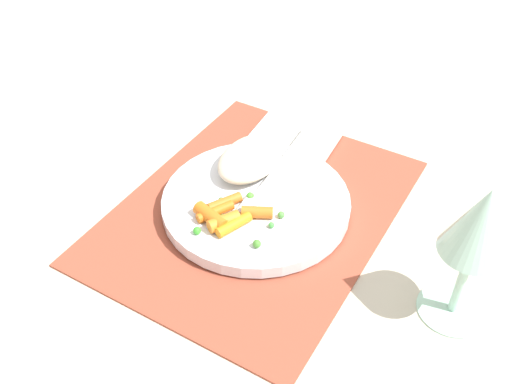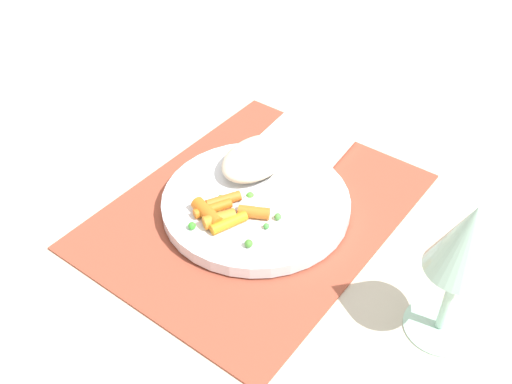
# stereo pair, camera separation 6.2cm
# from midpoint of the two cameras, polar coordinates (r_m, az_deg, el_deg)

# --- Properties ---
(ground_plane) EXTENTS (2.40, 2.40, 0.00)m
(ground_plane) POSITION_cam_midpoint_polar(r_m,az_deg,el_deg) (0.76, -2.36, -1.91)
(ground_plane) COLOR beige
(placemat) EXTENTS (0.40, 0.31, 0.01)m
(placemat) POSITION_cam_midpoint_polar(r_m,az_deg,el_deg) (0.76, -2.36, -1.74)
(placemat) COLOR #9E4733
(placemat) RESTS_ON ground_plane
(plate) EXTENTS (0.24, 0.24, 0.02)m
(plate) POSITION_cam_midpoint_polar(r_m,az_deg,el_deg) (0.75, -2.38, -1.13)
(plate) COLOR white
(plate) RESTS_ON placemat
(rice_mound) EXTENTS (0.11, 0.07, 0.03)m
(rice_mound) POSITION_cam_midpoint_polar(r_m,az_deg,el_deg) (0.78, -2.83, 3.14)
(rice_mound) COLOR beige
(rice_mound) RESTS_ON plate
(carrot_portion) EXTENTS (0.07, 0.09, 0.02)m
(carrot_portion) POSITION_cam_midpoint_polar(r_m,az_deg,el_deg) (0.71, -5.40, -2.34)
(carrot_portion) COLOR orange
(carrot_portion) RESTS_ON plate
(pea_scatter) EXTENTS (0.09, 0.09, 0.01)m
(pea_scatter) POSITION_cam_midpoint_polar(r_m,az_deg,el_deg) (0.71, -4.30, -2.63)
(pea_scatter) COLOR #55A635
(pea_scatter) RESTS_ON plate
(fork) EXTENTS (0.21, 0.03, 0.01)m
(fork) POSITION_cam_midpoint_polar(r_m,az_deg,el_deg) (0.77, -0.82, 1.48)
(fork) COLOR #B9B9B9
(fork) RESTS_ON plate
(wine_glass) EXTENTS (0.07, 0.07, 0.17)m
(wine_glass) POSITION_cam_midpoint_polar(r_m,az_deg,el_deg) (0.59, 17.72, -3.43)
(wine_glass) COLOR #B2E0CC
(wine_glass) RESTS_ON ground_plane
(napkin) EXTENTS (0.10, 0.13, 0.01)m
(napkin) POSITION_cam_midpoint_polar(r_m,az_deg,el_deg) (0.86, 1.50, 5.04)
(napkin) COLOR white
(napkin) RESTS_ON placemat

